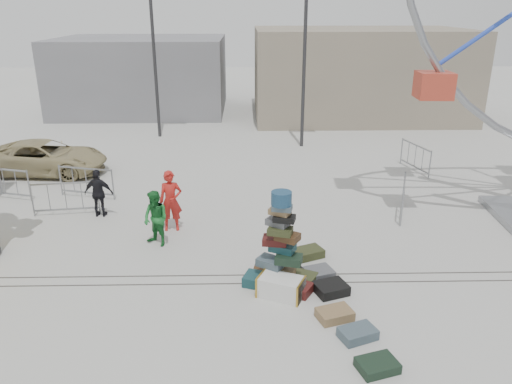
{
  "coord_description": "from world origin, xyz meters",
  "views": [
    {
      "loc": [
        0.34,
        -9.8,
        6.25
      ],
      "look_at": [
        0.62,
        2.74,
        1.54
      ],
      "focal_mm": 35.0,
      "sensor_mm": 36.0,
      "label": 1
    }
  ],
  "objects_px": {
    "barricade_wheel_back": "(415,157)",
    "parked_suv": "(45,157)",
    "barricade_wheel_front": "(403,198)",
    "pedestrian_green": "(156,219)",
    "lamp_post_right": "(307,48)",
    "pedestrian_red": "(171,201)",
    "lamp_post_left": "(155,45)",
    "barricade_dummy_a": "(4,183)",
    "barricade_dummy_b": "(66,198)",
    "steamer_trunk": "(281,287)",
    "suitcase_tower": "(280,260)",
    "barricade_dummy_c": "(86,182)",
    "pedestrian_black": "(99,193)"
  },
  "relations": [
    {
      "from": "barricade_wheel_back",
      "to": "parked_suv",
      "type": "relative_size",
      "value": 0.43
    },
    {
      "from": "barricade_wheel_front",
      "to": "pedestrian_green",
      "type": "relative_size",
      "value": 1.28
    },
    {
      "from": "lamp_post_right",
      "to": "pedestrian_red",
      "type": "relative_size",
      "value": 4.41
    },
    {
      "from": "lamp_post_left",
      "to": "barricade_dummy_a",
      "type": "bearing_deg",
      "value": -115.07
    },
    {
      "from": "pedestrian_green",
      "to": "parked_suv",
      "type": "height_order",
      "value": "pedestrian_green"
    },
    {
      "from": "barricade_wheel_front",
      "to": "parked_suv",
      "type": "height_order",
      "value": "parked_suv"
    },
    {
      "from": "barricade_dummy_a",
      "to": "barricade_wheel_front",
      "type": "height_order",
      "value": "same"
    },
    {
      "from": "barricade_dummy_a",
      "to": "barricade_wheel_back",
      "type": "xyz_separation_m",
      "value": [
        15.03,
        2.73,
        0.0
      ]
    },
    {
      "from": "barricade_dummy_b",
      "to": "lamp_post_left",
      "type": "bearing_deg",
      "value": 74.89
    },
    {
      "from": "parked_suv",
      "to": "steamer_trunk",
      "type": "bearing_deg",
      "value": -131.46
    },
    {
      "from": "lamp_post_right",
      "to": "pedestrian_red",
      "type": "xyz_separation_m",
      "value": [
        -4.94,
        -9.27,
        -3.57
      ]
    },
    {
      "from": "barricade_dummy_a",
      "to": "barricade_wheel_back",
      "type": "bearing_deg",
      "value": 26.56
    },
    {
      "from": "suitcase_tower",
      "to": "pedestrian_green",
      "type": "bearing_deg",
      "value": 168.72
    },
    {
      "from": "steamer_trunk",
      "to": "pedestrian_red",
      "type": "relative_size",
      "value": 0.56
    },
    {
      "from": "barricade_dummy_b",
      "to": "lamp_post_right",
      "type": "bearing_deg",
      "value": 36.68
    },
    {
      "from": "pedestrian_green",
      "to": "lamp_post_right",
      "type": "bearing_deg",
      "value": 100.24
    },
    {
      "from": "steamer_trunk",
      "to": "barricade_dummy_c",
      "type": "distance_m",
      "value": 8.95
    },
    {
      "from": "pedestrian_green",
      "to": "parked_suv",
      "type": "distance_m",
      "value": 8.37
    },
    {
      "from": "barricade_dummy_b",
      "to": "pedestrian_green",
      "type": "bearing_deg",
      "value": -41.56
    },
    {
      "from": "lamp_post_left",
      "to": "barricade_dummy_a",
      "type": "xyz_separation_m",
      "value": [
        -4.01,
        -8.58,
        -3.93
      ]
    },
    {
      "from": "barricade_dummy_b",
      "to": "pedestrian_red",
      "type": "distance_m",
      "value": 3.72
    },
    {
      "from": "steamer_trunk",
      "to": "suitcase_tower",
      "type": "bearing_deg",
      "value": 112.1
    },
    {
      "from": "barricade_dummy_a",
      "to": "barricade_wheel_back",
      "type": "height_order",
      "value": "same"
    },
    {
      "from": "barricade_dummy_c",
      "to": "pedestrian_black",
      "type": "height_order",
      "value": "pedestrian_black"
    },
    {
      "from": "steamer_trunk",
      "to": "pedestrian_red",
      "type": "height_order",
      "value": "pedestrian_red"
    },
    {
      "from": "barricade_wheel_back",
      "to": "suitcase_tower",
      "type": "bearing_deg",
      "value": -49.65
    },
    {
      "from": "barricade_dummy_c",
      "to": "barricade_wheel_front",
      "type": "xyz_separation_m",
      "value": [
        10.44,
        -1.67,
        0.0
      ]
    },
    {
      "from": "barricade_wheel_back",
      "to": "pedestrian_black",
      "type": "height_order",
      "value": "pedestrian_black"
    },
    {
      "from": "barricade_dummy_b",
      "to": "barricade_wheel_back",
      "type": "relative_size",
      "value": 1.0
    },
    {
      "from": "steamer_trunk",
      "to": "barricade_wheel_back",
      "type": "bearing_deg",
      "value": 80.78
    },
    {
      "from": "lamp_post_right",
      "to": "barricade_dummy_c",
      "type": "distance_m",
      "value": 11.23
    },
    {
      "from": "suitcase_tower",
      "to": "parked_suv",
      "type": "relative_size",
      "value": 0.51
    },
    {
      "from": "barricade_dummy_a",
      "to": "pedestrian_red",
      "type": "xyz_separation_m",
      "value": [
        6.08,
        -2.69,
        0.36
      ]
    },
    {
      "from": "barricade_dummy_c",
      "to": "lamp_post_left",
      "type": "bearing_deg",
      "value": 96.53
    },
    {
      "from": "pedestrian_red",
      "to": "parked_suv",
      "type": "height_order",
      "value": "pedestrian_red"
    },
    {
      "from": "barricade_dummy_a",
      "to": "steamer_trunk",
      "type": "bearing_deg",
      "value": -18.91
    },
    {
      "from": "lamp_post_right",
      "to": "steamer_trunk",
      "type": "bearing_deg",
      "value": -98.63
    },
    {
      "from": "pedestrian_black",
      "to": "suitcase_tower",
      "type": "bearing_deg",
      "value": 144.56
    },
    {
      "from": "steamer_trunk",
      "to": "barricade_wheel_back",
      "type": "distance_m",
      "value": 10.9
    },
    {
      "from": "suitcase_tower",
      "to": "pedestrian_black",
      "type": "xyz_separation_m",
      "value": [
        -5.37,
        4.26,
        0.1
      ]
    },
    {
      "from": "steamer_trunk",
      "to": "barricade_dummy_c",
      "type": "relative_size",
      "value": 0.51
    },
    {
      "from": "barricade_dummy_c",
      "to": "barricade_wheel_front",
      "type": "height_order",
      "value": "same"
    },
    {
      "from": "barricade_dummy_a",
      "to": "pedestrian_green",
      "type": "relative_size",
      "value": 1.28
    },
    {
      "from": "pedestrian_red",
      "to": "barricade_wheel_back",
      "type": "bearing_deg",
      "value": 25.59
    },
    {
      "from": "lamp_post_left",
      "to": "pedestrian_red",
      "type": "bearing_deg",
      "value": -79.62
    },
    {
      "from": "barricade_wheel_front",
      "to": "barricade_dummy_b",
      "type": "bearing_deg",
      "value": 107.33
    },
    {
      "from": "lamp_post_right",
      "to": "lamp_post_left",
      "type": "relative_size",
      "value": 1.0
    },
    {
      "from": "parked_suv",
      "to": "barricade_dummy_a",
      "type": "bearing_deg",
      "value": 176.57
    },
    {
      "from": "lamp_post_left",
      "to": "steamer_trunk",
      "type": "relative_size",
      "value": 7.88
    },
    {
      "from": "steamer_trunk",
      "to": "pedestrian_black",
      "type": "xyz_separation_m",
      "value": [
        -5.36,
        4.76,
        0.53
      ]
    }
  ]
}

